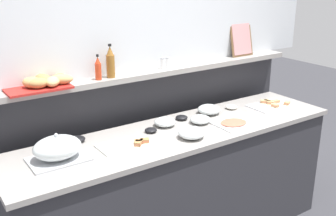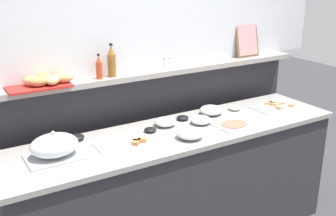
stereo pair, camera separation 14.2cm
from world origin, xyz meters
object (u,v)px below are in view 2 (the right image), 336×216
Objects in this scene: framed_picture at (247,40)px; condiment_bowl_cream at (183,118)px; sandwich_platter_front at (125,143)px; glass_bowl_large at (165,122)px; condiment_bowl_red at (150,130)px; glass_bowl_medium at (211,111)px; glass_bowl_extra at (201,120)px; condiment_bowl_dark at (234,108)px; glass_bowl_small at (190,134)px; cold_cuts_platter at (234,124)px; serving_cloche at (54,146)px; pepper_shaker at (170,63)px; salt_shaker at (165,63)px; hot_sauce_bottle at (99,68)px; sandwich_platter_side at (276,106)px; vinegar_bottle_amber at (112,62)px; condiment_bowl_teal at (76,137)px; bread_basket at (45,80)px.

condiment_bowl_cream is at bearing -161.70° from framed_picture.
sandwich_platter_front is 2.17× the size of glass_bowl_large.
sandwich_platter_front is 0.26m from condiment_bowl_red.
glass_bowl_medium is 0.22m from glass_bowl_extra.
condiment_bowl_dark is at bearing -3.06° from glass_bowl_medium.
glass_bowl_large is 0.26m from glass_bowl_extra.
glass_bowl_medium is (0.81, 0.17, 0.02)m from sandwich_platter_front.
glass_bowl_large is 1.83× the size of condiment_bowl_red.
glass_bowl_small is 0.69m from condiment_bowl_dark.
cold_cuts_platter is 0.39m from condiment_bowl_cream.
pepper_shaker is at bearing 20.43° from serving_cloche.
glass_bowl_extra is at bearing -78.03° from salt_shaker.
framed_picture is (1.01, 0.31, 0.46)m from glass_bowl_large.
pepper_shaker is (0.58, 0.02, -0.03)m from hot_sauce_bottle.
serving_cloche is (-1.25, 0.15, 0.06)m from cold_cuts_platter.
condiment_bowl_red is 0.94× the size of condiment_bowl_cream.
framed_picture is (0.80, 0.04, 0.10)m from pepper_shaker.
sandwich_platter_side reaches higher than cold_cuts_platter.
hot_sauce_bottle is at bearing 88.77° from sandwich_platter_front.
sandwich_platter_side is 0.35m from condiment_bowl_dark.
glass_bowl_medium is 2.02× the size of salt_shaker.
sandwich_platter_side is 1.36m from sandwich_platter_front.
glass_bowl_small reaches higher than glass_bowl_extra.
vinegar_bottle_amber is (-0.28, 0.27, 0.42)m from glass_bowl_large.
hot_sauce_bottle is (-0.55, 0.22, 0.40)m from condiment_bowl_cream.
serving_cloche is at bearing -135.56° from condiment_bowl_teal.
glass_bowl_small is (-0.40, -0.02, 0.02)m from cold_cuts_platter.
hot_sauce_bottle is at bearing 39.30° from serving_cloche.
condiment_bowl_teal is 0.80m from condiment_bowl_cream.
glass_bowl_extra is 0.42m from condiment_bowl_dark.
sandwich_platter_front is 1.90× the size of glass_bowl_medium.
hot_sauce_bottle reaches higher than glass_bowl_extra.
hot_sauce_bottle is (-0.62, 0.36, 0.39)m from glass_bowl_extra.
sandwich_platter_front is 0.83m from glass_bowl_medium.
pepper_shaker reaches higher than condiment_bowl_teal.
cold_cuts_platter is 1.03m from hot_sauce_bottle.
hot_sauce_bottle reaches higher than sandwich_platter_side.
serving_cloche is 1.48m from condiment_bowl_dark.
glass_bowl_large reaches higher than condiment_bowl_cream.
cold_cuts_platter is 1.26m from serving_cloche.
vinegar_bottle_amber is at bearing 75.48° from sandwich_platter_front.
glass_bowl_extra is at bearing -7.81° from condiment_bowl_red.
condiment_bowl_teal is 0.44× the size of vinegar_bottle_amber.
bread_basket reaches higher than glass_bowl_medium.
framed_picture is (0.58, 0.57, 0.47)m from cold_cuts_platter.
condiment_bowl_teal is at bearing 172.95° from sandwich_platter_side.
sandwich_platter_side is at bearing -94.45° from framed_picture.
salt_shaker is at bearing 136.34° from glass_bowl_medium.
condiment_bowl_red is 0.97× the size of pepper_shaker.
glass_bowl_large is 1.50× the size of condiment_bowl_teal.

